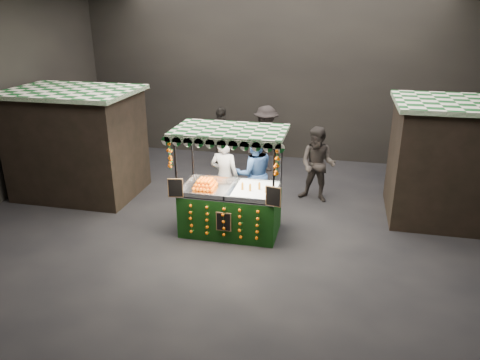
# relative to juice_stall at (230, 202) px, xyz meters

# --- Properties ---
(ground) EXTENTS (12.00, 12.00, 0.00)m
(ground) POSITION_rel_juice_stall_xyz_m (0.25, 0.28, -0.69)
(ground) COLOR black
(ground) RESTS_ON ground
(market_hall) EXTENTS (12.10, 10.10, 5.05)m
(market_hall) POSITION_rel_juice_stall_xyz_m (0.25, 0.28, 2.70)
(market_hall) COLOR black
(market_hall) RESTS_ON ground
(neighbour_stall_left) EXTENTS (3.00, 2.20, 2.60)m
(neighbour_stall_left) POSITION_rel_juice_stall_xyz_m (-4.15, 1.28, 0.62)
(neighbour_stall_left) COLOR black
(neighbour_stall_left) RESTS_ON ground
(neighbour_stall_right) EXTENTS (3.00, 2.20, 2.60)m
(neighbour_stall_right) POSITION_rel_juice_stall_xyz_m (4.65, 1.78, 0.62)
(neighbour_stall_right) COLOR black
(neighbour_stall_right) RESTS_ON ground
(juice_stall) EXTENTS (2.28, 1.34, 2.21)m
(juice_stall) POSITION_rel_juice_stall_xyz_m (0.00, 0.00, 0.00)
(juice_stall) COLOR black
(juice_stall) RESTS_ON ground
(vendor_grey) EXTENTS (0.70, 0.51, 1.79)m
(vendor_grey) POSITION_rel_juice_stall_xyz_m (-0.34, 0.84, 0.21)
(vendor_grey) COLOR gray
(vendor_grey) RESTS_ON ground
(vendor_blue) EXTENTS (1.11, 1.01, 1.85)m
(vendor_blue) POSITION_rel_juice_stall_xyz_m (0.27, 1.11, 0.24)
(vendor_blue) COLOR navy
(vendor_blue) RESTS_ON ground
(shopper_0) EXTENTS (0.61, 0.41, 1.67)m
(shopper_0) POSITION_rel_juice_stall_xyz_m (-3.25, 2.37, 0.15)
(shopper_0) COLOR #2C2724
(shopper_0) RESTS_ON ground
(shopper_1) EXTENTS (1.01, 0.87, 1.82)m
(shopper_1) POSITION_rel_juice_stall_xyz_m (1.62, 2.08, 0.22)
(shopper_1) COLOR #2D2825
(shopper_1) RESTS_ON ground
(shopper_2) EXTENTS (1.10, 0.95, 1.77)m
(shopper_2) POSITION_rel_juice_stall_xyz_m (-1.23, 3.94, 0.20)
(shopper_2) COLOR black
(shopper_2) RESTS_ON ground
(shopper_3) EXTENTS (1.36, 1.34, 1.88)m
(shopper_3) POSITION_rel_juice_stall_xyz_m (0.06, 3.87, 0.25)
(shopper_3) COLOR #2A2422
(shopper_3) RESTS_ON ground
(shopper_4) EXTENTS (1.05, 0.83, 1.89)m
(shopper_4) POSITION_rel_juice_stall_xyz_m (-4.25, 2.55, 0.26)
(shopper_4) COLOR black
(shopper_4) RESTS_ON ground
(shopper_5) EXTENTS (0.99, 1.50, 1.55)m
(shopper_5) POSITION_rel_juice_stall_xyz_m (4.75, 2.82, 0.09)
(shopper_5) COLOR #2B2623
(shopper_5) RESTS_ON ground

